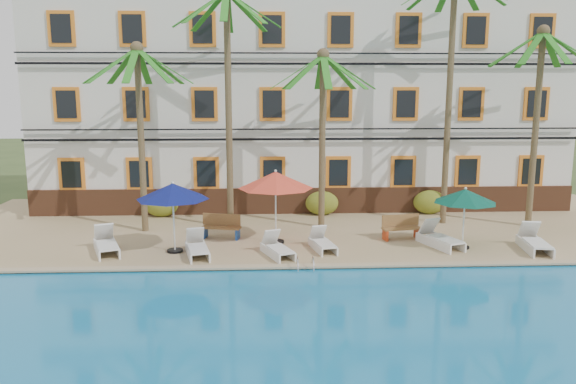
{
  "coord_description": "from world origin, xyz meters",
  "views": [
    {
      "loc": [
        -1.97,
        -18.28,
        5.97
      ],
      "look_at": [
        -0.98,
        3.0,
        2.0
      ],
      "focal_mm": 35.0,
      "sensor_mm": 36.0,
      "label": 1
    }
  ],
  "objects_px": {
    "bench_right": "(401,227)",
    "palm_c": "(323,113)",
    "lounger_a": "(106,244)",
    "lounger_b": "(197,247)",
    "lounger_e": "(440,238)",
    "lounger_f": "(534,242)",
    "bench_left": "(222,226)",
    "umbrella_green": "(465,196)",
    "palm_b": "(228,79)",
    "palm_a": "(140,111)",
    "palm_d": "(451,66)",
    "pool_ladder": "(305,268)",
    "palm_e": "(538,100)",
    "umbrella_red": "(276,180)",
    "lounger_d": "(322,243)",
    "lounger_c": "(277,248)",
    "umbrella_blue": "(173,192)"
  },
  "relations": [
    {
      "from": "palm_e",
      "to": "umbrella_green",
      "type": "bearing_deg",
      "value": -141.15
    },
    {
      "from": "palm_a",
      "to": "palm_c",
      "type": "bearing_deg",
      "value": 2.5
    },
    {
      "from": "lounger_e",
      "to": "palm_a",
      "type": "bearing_deg",
      "value": 166.05
    },
    {
      "from": "bench_right",
      "to": "lounger_a",
      "type": "bearing_deg",
      "value": -172.9
    },
    {
      "from": "bench_left",
      "to": "bench_right",
      "type": "relative_size",
      "value": 1.01
    },
    {
      "from": "palm_c",
      "to": "lounger_d",
      "type": "relative_size",
      "value": 4.04
    },
    {
      "from": "palm_a",
      "to": "pool_ladder",
      "type": "height_order",
      "value": "palm_a"
    },
    {
      "from": "pool_ladder",
      "to": "lounger_b",
      "type": "bearing_deg",
      "value": 157.11
    },
    {
      "from": "lounger_f",
      "to": "pool_ladder",
      "type": "relative_size",
      "value": 2.86
    },
    {
      "from": "lounger_f",
      "to": "bench_left",
      "type": "relative_size",
      "value": 1.35
    },
    {
      "from": "umbrella_blue",
      "to": "lounger_e",
      "type": "bearing_deg",
      "value": 1.66
    },
    {
      "from": "lounger_a",
      "to": "lounger_e",
      "type": "xyz_separation_m",
      "value": [
        11.97,
        0.26,
        0.0
      ]
    },
    {
      "from": "lounger_c",
      "to": "lounger_b",
      "type": "bearing_deg",
      "value": 176.79
    },
    {
      "from": "palm_b",
      "to": "palm_d",
      "type": "height_order",
      "value": "palm_d"
    },
    {
      "from": "bench_left",
      "to": "pool_ladder",
      "type": "height_order",
      "value": "bench_left"
    },
    {
      "from": "bench_right",
      "to": "palm_c",
      "type": "bearing_deg",
      "value": 144.66
    },
    {
      "from": "palm_c",
      "to": "umbrella_red",
      "type": "xyz_separation_m",
      "value": [
        -1.96,
        -2.39,
        -2.32
      ]
    },
    {
      "from": "palm_d",
      "to": "umbrella_green",
      "type": "bearing_deg",
      "value": -97.67
    },
    {
      "from": "palm_d",
      "to": "umbrella_blue",
      "type": "distance_m",
      "value": 12.32
    },
    {
      "from": "palm_c",
      "to": "umbrella_red",
      "type": "relative_size",
      "value": 2.61
    },
    {
      "from": "palm_b",
      "to": "lounger_c",
      "type": "distance_m",
      "value": 7.28
    },
    {
      "from": "palm_c",
      "to": "lounger_a",
      "type": "relative_size",
      "value": 3.41
    },
    {
      "from": "umbrella_blue",
      "to": "palm_d",
      "type": "bearing_deg",
      "value": 19.47
    },
    {
      "from": "palm_a",
      "to": "lounger_f",
      "type": "bearing_deg",
      "value": -13.54
    },
    {
      "from": "umbrella_green",
      "to": "lounger_e",
      "type": "xyz_separation_m",
      "value": [
        -0.75,
        0.28,
        -1.6
      ]
    },
    {
      "from": "umbrella_blue",
      "to": "lounger_c",
      "type": "xyz_separation_m",
      "value": [
        3.61,
        -0.64,
        -1.89
      ]
    },
    {
      "from": "bench_right",
      "to": "umbrella_green",
      "type": "bearing_deg",
      "value": -35.43
    },
    {
      "from": "palm_c",
      "to": "lounger_e",
      "type": "xyz_separation_m",
      "value": [
        4.02,
        -3.1,
        -4.39
      ]
    },
    {
      "from": "lounger_b",
      "to": "lounger_e",
      "type": "xyz_separation_m",
      "value": [
        8.73,
        0.76,
        0.02
      ]
    },
    {
      "from": "palm_a",
      "to": "palm_b",
      "type": "relative_size",
      "value": 0.78
    },
    {
      "from": "palm_a",
      "to": "palm_e",
      "type": "height_order",
      "value": "palm_e"
    },
    {
      "from": "palm_c",
      "to": "lounger_c",
      "type": "distance_m",
      "value": 6.29
    },
    {
      "from": "umbrella_blue",
      "to": "lounger_b",
      "type": "xyz_separation_m",
      "value": [
        0.84,
        -0.48,
        -1.88
      ]
    },
    {
      "from": "umbrella_red",
      "to": "lounger_f",
      "type": "relative_size",
      "value": 1.31
    },
    {
      "from": "palm_d",
      "to": "umbrella_blue",
      "type": "height_order",
      "value": "palm_d"
    },
    {
      "from": "palm_e",
      "to": "umbrella_blue",
      "type": "distance_m",
      "value": 14.94
    },
    {
      "from": "lounger_c",
      "to": "umbrella_red",
      "type": "bearing_deg",
      "value": 90.19
    },
    {
      "from": "palm_d",
      "to": "umbrella_red",
      "type": "xyz_separation_m",
      "value": [
        -7.25,
        -2.85,
        -4.2
      ]
    },
    {
      "from": "lounger_c",
      "to": "pool_ladder",
      "type": "xyz_separation_m",
      "value": [
        0.87,
        -1.38,
        -0.27
      ]
    },
    {
      "from": "umbrella_green",
      "to": "palm_b",
      "type": "bearing_deg",
      "value": 158.18
    },
    {
      "from": "palm_c",
      "to": "lounger_b",
      "type": "height_order",
      "value": "palm_c"
    },
    {
      "from": "umbrella_green",
      "to": "lounger_f",
      "type": "height_order",
      "value": "umbrella_green"
    },
    {
      "from": "umbrella_blue",
      "to": "lounger_a",
      "type": "xyz_separation_m",
      "value": [
        -2.4,
        0.02,
        -1.86
      ]
    },
    {
      "from": "lounger_a",
      "to": "lounger_b",
      "type": "height_order",
      "value": "lounger_a"
    },
    {
      "from": "palm_a",
      "to": "palm_d",
      "type": "relative_size",
      "value": 0.71
    },
    {
      "from": "lounger_a",
      "to": "pool_ladder",
      "type": "distance_m",
      "value": 7.17
    },
    {
      "from": "lounger_c",
      "to": "pool_ladder",
      "type": "bearing_deg",
      "value": -57.8
    },
    {
      "from": "lounger_a",
      "to": "bench_right",
      "type": "bearing_deg",
      "value": 7.1
    },
    {
      "from": "palm_b",
      "to": "palm_e",
      "type": "relative_size",
      "value": 1.18
    },
    {
      "from": "palm_d",
      "to": "lounger_e",
      "type": "xyz_separation_m",
      "value": [
        -1.27,
        -3.56,
        -6.26
      ]
    }
  ]
}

